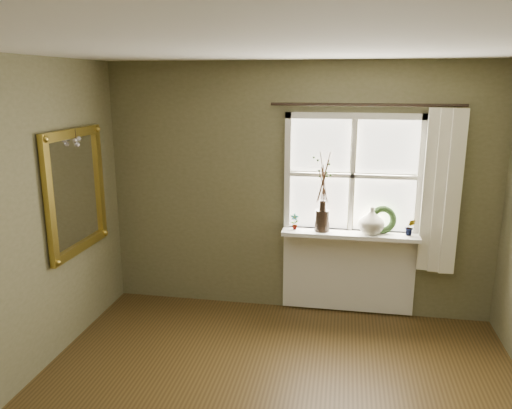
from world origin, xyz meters
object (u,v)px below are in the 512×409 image
object	(u,v)px
gilt_mirror	(76,191)
cream_vase	(371,220)
dark_jug	(322,221)
wreath	(383,223)

from	to	relation	value
gilt_mirror	cream_vase	bearing A→B (deg)	15.64
cream_vase	gilt_mirror	world-z (taller)	gilt_mirror
dark_jug	cream_vase	xyz separation A→B (m)	(0.49, 0.00, 0.03)
dark_jug	cream_vase	world-z (taller)	cream_vase
dark_jug	cream_vase	bearing A→B (deg)	0.00
dark_jug	gilt_mirror	distance (m)	2.39
cream_vase	wreath	distance (m)	0.12
cream_vase	gilt_mirror	xyz separation A→B (m)	(-2.72, -0.76, 0.36)
wreath	gilt_mirror	xyz separation A→B (m)	(-2.83, -0.80, 0.39)
wreath	gilt_mirror	size ratio (longest dim) A/B	0.25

